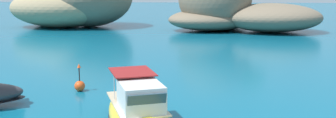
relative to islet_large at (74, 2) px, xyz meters
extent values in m
ellipsoid|color=#9E8966|center=(-5.17, 1.97, -0.76)|extent=(7.94, 6.51, 5.88)
ellipsoid|color=#9E8966|center=(-1.33, -1.83, -0.81)|extent=(18.39, 15.98, 5.79)
ellipsoid|color=#756651|center=(-3.66, 5.33, -0.73)|extent=(11.31, 10.37, 5.94)
ellipsoid|color=#756651|center=(29.31, -4.34, -1.80)|extent=(13.88, 12.46, 3.81)
ellipsoid|color=#9E8966|center=(22.91, 2.18, -1.32)|extent=(10.34, 10.65, 4.77)
ellipsoid|color=#756651|center=(21.43, -3.54, -2.19)|extent=(15.90, 15.07, 3.03)
cube|color=#C6B793|center=(19.76, -43.01, -2.64)|extent=(3.12, 4.10, 0.06)
cube|color=silver|center=(20.12, -43.78, -2.14)|extent=(2.08, 2.31, 0.95)
cube|color=#2D4756|center=(20.52, -44.66, -2.04)|extent=(1.29, 0.76, 0.51)
cube|color=maroon|center=(19.48, -42.40, -1.56)|extent=(2.29, 2.50, 0.04)
cylinder|color=silver|center=(20.12, -42.10, -2.10)|extent=(0.03, 0.03, 1.08)
cylinder|color=silver|center=(18.83, -42.70, -2.10)|extent=(0.03, 0.03, 1.08)
sphere|color=#E54C19|center=(15.47, -37.76, -3.42)|extent=(0.56, 0.56, 0.56)
cylinder|color=black|center=(15.47, -37.76, -2.92)|extent=(0.06, 0.06, 1.00)
cone|color=#E54C19|center=(15.47, -37.76, -2.32)|extent=(0.20, 0.20, 0.20)
camera|label=1|loc=(22.95, -56.56, 1.49)|focal=40.64mm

